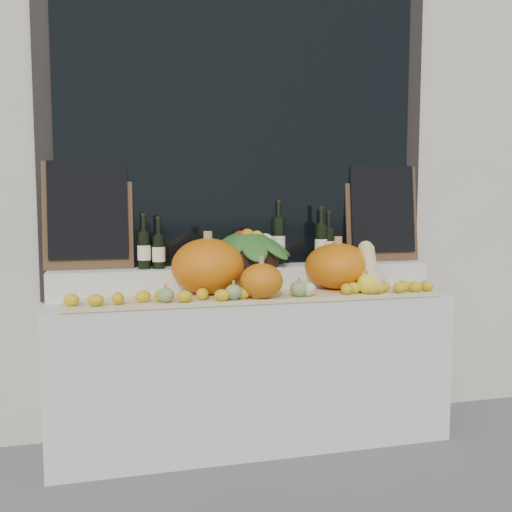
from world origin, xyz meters
TOP-DOWN VIEW (x-y plane):
  - storefront_facade at (0.00, 2.25)m, footprint 7.00×0.94m
  - display_sill at (0.00, 1.52)m, footprint 2.30×0.55m
  - rear_tier at (0.00, 1.68)m, footprint 2.30×0.25m
  - straw_bedding at (0.00, 1.40)m, footprint 2.10×0.32m
  - pumpkin_left at (-0.27, 1.51)m, footprint 0.52×0.52m
  - pumpkin_right at (0.52, 1.50)m, footprint 0.43×0.43m
  - pumpkin_center at (-0.01, 1.29)m, footprint 0.25×0.25m
  - butternut_squash at (0.66, 1.35)m, footprint 0.15×0.21m
  - decorative_gourds at (0.10, 1.29)m, footprint 1.23×0.12m
  - lemon_heap at (0.00, 1.29)m, footprint 2.20×0.16m
  - produce_bowl at (0.00, 1.66)m, footprint 0.58×0.58m
  - wine_bottle_far_left at (-0.61, 1.66)m, footprint 0.08×0.08m
  - wine_bottle_near_left at (-0.53, 1.66)m, footprint 0.08×0.08m
  - wine_bottle_tall at (0.22, 1.75)m, footprint 0.08×0.08m
  - wine_bottle_near_right at (0.47, 1.65)m, footprint 0.08×0.08m
  - wine_bottle_far_right at (0.52, 1.67)m, footprint 0.08×0.08m
  - chalkboard_left at (-0.92, 1.74)m, footprint 0.50×0.10m
  - chalkboard_right at (0.92, 1.74)m, footprint 0.50×0.10m

SIDE VIEW (x-z plane):
  - display_sill at x=0.00m, z-range 0.00..0.88m
  - straw_bedding at x=0.00m, z-range 0.88..0.90m
  - lemon_heap at x=0.00m, z-range 0.91..0.97m
  - decorative_gourds at x=0.10m, z-range 0.88..1.03m
  - rear_tier at x=0.00m, z-range 0.88..1.04m
  - pumpkin_center at x=-0.01m, z-range 0.91..1.10m
  - butternut_squash at x=0.66m, z-range 0.88..1.17m
  - pumpkin_right at x=0.52m, z-range 0.91..1.18m
  - pumpkin_left at x=-0.27m, z-range 0.91..1.22m
  - wine_bottle_near_left at x=-0.53m, z-range 0.99..1.29m
  - wine_bottle_far_left at x=-0.61m, z-range 0.99..1.31m
  - produce_bowl at x=0.00m, z-range 1.03..1.27m
  - wine_bottle_far_right at x=0.52m, z-range 0.99..1.32m
  - wine_bottle_near_right at x=0.47m, z-range 0.99..1.35m
  - wine_bottle_tall at x=0.22m, z-range 0.99..1.38m
  - chalkboard_left at x=-0.92m, z-range 1.05..1.67m
  - chalkboard_right at x=0.92m, z-range 1.05..1.67m
  - storefront_facade at x=0.00m, z-range 0.00..4.50m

